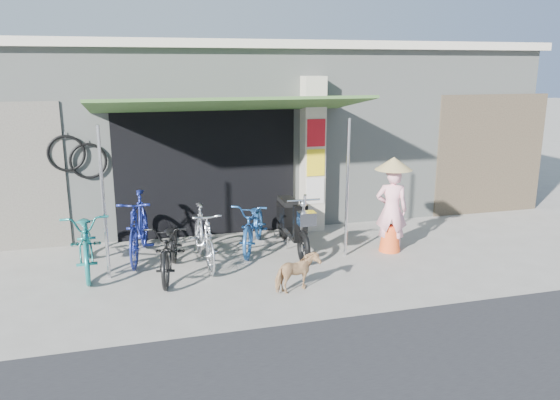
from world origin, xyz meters
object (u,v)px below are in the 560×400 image
object	(u,v)px
bike_silver	(204,236)
moped	(292,223)
street_dog	(297,273)
nun	(392,205)
bike_navy	(254,225)
bike_blue	(139,227)
bike_black	(170,248)
bike_teal	(87,240)

from	to	relation	value
bike_silver	moped	size ratio (longest dim) A/B	0.84
street_dog	moped	world-z (taller)	moped
nun	moped	bearing A→B (deg)	6.70
street_dog	bike_navy	bearing A→B (deg)	-14.35
bike_blue	moped	xyz separation A→B (m)	(2.61, -0.27, -0.06)
moped	nun	world-z (taller)	nun
bike_black	bike_silver	distance (m)	0.66
bike_blue	bike_navy	distance (m)	1.98
bike_silver	street_dog	bearing A→B (deg)	-55.03
bike_navy	street_dog	xyz separation A→B (m)	(0.18, -2.01, -0.17)
bike_blue	bike_black	distance (m)	1.05
street_dog	nun	bearing A→B (deg)	-78.36
bike_blue	bike_teal	bearing A→B (deg)	-146.24
bike_silver	bike_navy	xyz separation A→B (m)	(0.96, 0.55, -0.04)
bike_teal	bike_silver	bearing A→B (deg)	-11.64
bike_navy	street_dog	bearing A→B (deg)	-62.21
street_dog	moped	distance (m)	1.85
bike_blue	bike_navy	size ratio (longest dim) A/B	1.07
bike_blue	street_dog	distance (m)	2.99
bike_blue	bike_black	xyz separation A→B (m)	(0.45, -0.94, -0.10)
nun	bike_navy	bearing A→B (deg)	5.96
bike_teal	moped	xyz separation A→B (m)	(3.42, 0.09, -0.02)
bike_blue	street_dog	bearing A→B (deg)	-34.09
bike_teal	bike_silver	distance (m)	1.83
bike_silver	street_dog	xyz separation A→B (m)	(1.15, -1.46, -0.21)
bike_blue	bike_silver	bearing A→B (deg)	-21.09
street_dog	bike_blue	bearing A→B (deg)	26.84
moped	nun	distance (m)	1.76
street_dog	nun	distance (m)	2.53
bike_teal	moped	bearing A→B (deg)	-2.81
bike_black	nun	distance (m)	3.84
bike_navy	moped	size ratio (longest dim) A/B	0.89
bike_teal	bike_blue	bearing A→B (deg)	19.95
bike_silver	bike_teal	bearing A→B (deg)	169.43
bike_teal	moped	world-z (taller)	moped
bike_black	street_dog	world-z (taller)	bike_black
bike_blue	bike_black	size ratio (longest dim) A/B	1.07
bike_navy	moped	xyz separation A→B (m)	(0.64, -0.23, 0.04)
bike_black	bike_silver	size ratio (longest dim) A/B	1.06
bike_blue	bike_silver	size ratio (longest dim) A/B	1.14
bike_navy	bike_blue	bearing A→B (deg)	-158.83
bike_teal	bike_navy	world-z (taller)	bike_teal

